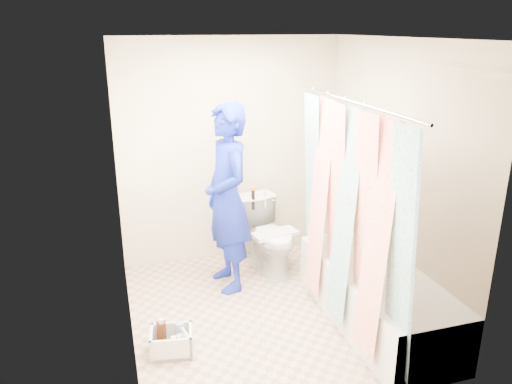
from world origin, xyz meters
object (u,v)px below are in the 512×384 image
object	(u,v)px
bathtub	(376,296)
plumber	(227,199)
cleaning_caddy	(173,342)
toilet	(269,235)

from	to	relation	value
bathtub	plumber	world-z (taller)	plumber
cleaning_caddy	toilet	bearing A→B (deg)	53.64
toilet	plumber	size ratio (longest dim) A/B	0.42
bathtub	plumber	xyz separation A→B (m)	(-1.06, 1.04, 0.65)
bathtub	plumber	bearing A→B (deg)	135.51
cleaning_caddy	bathtub	bearing A→B (deg)	6.42
bathtub	cleaning_caddy	xyz separation A→B (m)	(-1.75, 0.09, -0.18)
bathtub	cleaning_caddy	bearing A→B (deg)	177.06
bathtub	cleaning_caddy	size ratio (longest dim) A/B	4.76
bathtub	toilet	size ratio (longest dim) A/B	2.27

